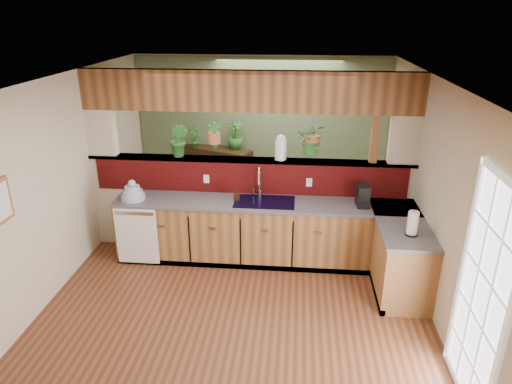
# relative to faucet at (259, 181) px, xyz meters

# --- Properties ---
(ground) EXTENTS (4.60, 7.00, 0.01)m
(ground) POSITION_rel_faucet_xyz_m (-0.16, -1.13, -1.14)
(ground) COLOR brown
(ground) RESTS_ON ground
(ceiling) EXTENTS (4.60, 7.00, 0.01)m
(ceiling) POSITION_rel_faucet_xyz_m (-0.16, -1.13, 1.46)
(ceiling) COLOR brown
(ceiling) RESTS_ON ground
(wall_back) EXTENTS (4.60, 0.02, 2.60)m
(wall_back) POSITION_rel_faucet_xyz_m (-0.16, 2.37, 0.16)
(wall_back) COLOR beige
(wall_back) RESTS_ON ground
(wall_left) EXTENTS (0.02, 7.00, 2.60)m
(wall_left) POSITION_rel_faucet_xyz_m (-2.46, -1.13, 0.16)
(wall_left) COLOR beige
(wall_left) RESTS_ON ground
(wall_right) EXTENTS (0.02, 7.00, 2.60)m
(wall_right) POSITION_rel_faucet_xyz_m (2.14, -1.13, 0.16)
(wall_right) COLOR beige
(wall_right) RESTS_ON ground
(pass_through_partition) EXTENTS (4.60, 0.21, 2.60)m
(pass_through_partition) POSITION_rel_faucet_xyz_m (-0.13, 0.21, 0.05)
(pass_through_partition) COLOR beige
(pass_through_partition) RESTS_ON ground
(pass_through_ledge) EXTENTS (4.60, 0.21, 0.04)m
(pass_through_ledge) POSITION_rel_faucet_xyz_m (-0.16, 0.22, 0.23)
(pass_through_ledge) COLOR brown
(pass_through_ledge) RESTS_ON ground
(header_beam) EXTENTS (4.60, 0.15, 0.55)m
(header_beam) POSITION_rel_faucet_xyz_m (-0.16, 0.22, 1.19)
(header_beam) COLOR brown
(header_beam) RESTS_ON ground
(sage_backwall) EXTENTS (4.55, 0.02, 2.55)m
(sage_backwall) POSITION_rel_faucet_xyz_m (-0.16, 2.35, 0.16)
(sage_backwall) COLOR #526646
(sage_backwall) RESTS_ON ground
(countertop) EXTENTS (4.14, 1.52, 0.90)m
(countertop) POSITION_rel_faucet_xyz_m (0.68, -0.26, -0.69)
(countertop) COLOR brown
(countertop) RESTS_ON ground
(dishwasher) EXTENTS (0.58, 0.03, 0.82)m
(dishwasher) POSITION_rel_faucet_xyz_m (-1.64, -0.47, -0.68)
(dishwasher) COLOR white
(dishwasher) RESTS_ON ground
(navy_sink) EXTENTS (0.82, 0.50, 0.18)m
(navy_sink) POSITION_rel_faucet_xyz_m (0.09, -0.16, -0.32)
(navy_sink) COLOR black
(navy_sink) RESTS_ON countertop
(french_door) EXTENTS (0.06, 1.02, 2.16)m
(french_door) POSITION_rel_faucet_xyz_m (2.11, -2.43, -0.09)
(french_door) COLOR white
(french_door) RESTS_ON ground
(framed_print) EXTENTS (0.04, 0.35, 0.45)m
(framed_print) POSITION_rel_faucet_xyz_m (-2.43, -1.93, 0.41)
(framed_print) COLOR brown
(framed_print) RESTS_ON wall_left
(faucet) EXTENTS (0.19, 0.20, 0.45)m
(faucet) POSITION_rel_faucet_xyz_m (0.00, 0.00, 0.00)
(faucet) COLOR #B7B7B2
(faucet) RESTS_ON countertop
(dish_stack) EXTENTS (0.33, 0.33, 0.29)m
(dish_stack) POSITION_rel_faucet_xyz_m (-1.72, -0.24, -0.15)
(dish_stack) COLOR #A3B1D3
(dish_stack) RESTS_ON countertop
(soap_dispenser) EXTENTS (0.09, 0.09, 0.17)m
(soap_dispenser) POSITION_rel_faucet_xyz_m (-0.30, -0.14, -0.15)
(soap_dispenser) COLOR #371F14
(soap_dispenser) RESTS_ON countertop
(coffee_maker) EXTENTS (0.15, 0.26, 0.29)m
(coffee_maker) POSITION_rel_faucet_xyz_m (1.39, -0.17, -0.11)
(coffee_maker) COLOR black
(coffee_maker) RESTS_ON countertop
(paper_towel) EXTENTS (0.15, 0.15, 0.32)m
(paper_towel) POSITION_rel_faucet_xyz_m (1.86, -0.98, -0.10)
(paper_towel) COLOR black
(paper_towel) RESTS_ON countertop
(glass_jar) EXTENTS (0.16, 0.16, 0.35)m
(glass_jar) POSITION_rel_faucet_xyz_m (0.28, 0.22, 0.43)
(glass_jar) COLOR silver
(glass_jar) RESTS_ON pass_through_ledge
(ledge_plant_left) EXTENTS (0.33, 0.30, 0.49)m
(ledge_plant_left) POSITION_rel_faucet_xyz_m (-1.14, 0.22, 0.50)
(ledge_plant_left) COLOR #256222
(ledge_plant_left) RESTS_ON pass_through_ledge
(hanging_plant_a) EXTENTS (0.21, 0.18, 0.49)m
(hanging_plant_a) POSITION_rel_faucet_xyz_m (-0.65, 0.22, 0.69)
(hanging_plant_a) COLOR brown
(hanging_plant_a) RESTS_ON header_beam
(hanging_plant_b) EXTENTS (0.44, 0.40, 0.56)m
(hanging_plant_b) POSITION_rel_faucet_xyz_m (0.71, 0.22, 0.74)
(hanging_plant_b) COLOR brown
(hanging_plant_b) RESTS_ON header_beam
(shelving_console) EXTENTS (1.44, 0.86, 0.94)m
(shelving_console) POSITION_rel_faucet_xyz_m (-1.01, 2.12, -0.64)
(shelving_console) COLOR black
(shelving_console) RESTS_ON ground
(shelf_plant_a) EXTENTS (0.24, 0.20, 0.40)m
(shelf_plant_a) POSITION_rel_faucet_xyz_m (-1.38, 2.12, 0.03)
(shelf_plant_a) COLOR #256222
(shelf_plant_a) RESTS_ON shelving_console
(shelf_plant_b) EXTENTS (0.37, 0.37, 0.50)m
(shelf_plant_b) POSITION_rel_faucet_xyz_m (-0.62, 2.12, 0.08)
(shelf_plant_b) COLOR #256222
(shelf_plant_b) RESTS_ON shelving_console
(floor_plant) EXTENTS (0.90, 0.84, 0.80)m
(floor_plant) POSITION_rel_faucet_xyz_m (0.65, 0.95, -0.74)
(floor_plant) COLOR #256222
(floor_plant) RESTS_ON ground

